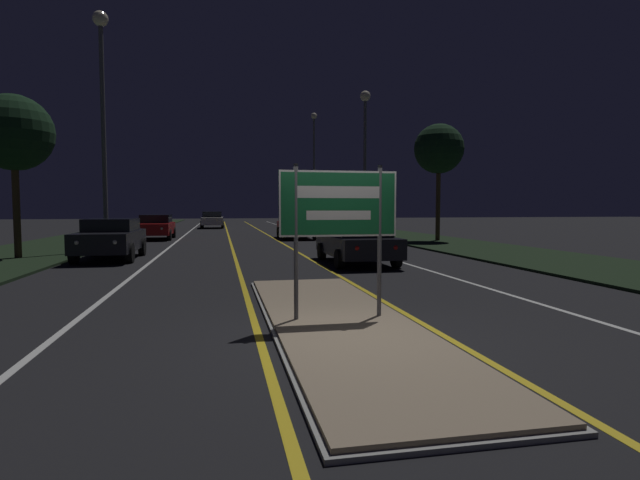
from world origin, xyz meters
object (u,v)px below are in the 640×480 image
car_receding_0 (357,242)px  car_approaching_2 (212,219)px  streetlight_right_far (314,155)px  highway_sign (339,211)px  streetlight_left_near (102,87)px  car_approaching_0 (111,238)px  streetlight_right_near (365,135)px  car_receding_1 (296,226)px  car_approaching_1 (156,226)px

car_receding_0 → car_approaching_2: bearing=99.6°
streetlight_right_far → highway_sign: bearing=-100.0°
streetlight_left_near → streetlight_right_far: bearing=60.0°
highway_sign → car_approaching_0: highway_sign is taller
highway_sign → streetlight_right_near: bearing=72.5°
car_receding_1 → car_approaching_0: car_approaching_0 is taller
streetlight_right_near → streetlight_right_far: bearing=90.5°
streetlight_left_near → car_receding_0: size_ratio=2.20×
highway_sign → streetlight_left_near: 16.31m
highway_sign → car_approaching_0: 12.71m
streetlight_right_far → car_approaching_0: size_ratio=2.34×
highway_sign → streetlight_right_far: size_ratio=0.24×
streetlight_right_far → streetlight_left_near: bearing=-120.0°
streetlight_right_near → car_approaching_0: 16.54m
streetlight_left_near → streetlight_right_far: 25.92m
car_approaching_0 → car_approaching_1: car_approaching_0 is taller
streetlight_right_far → car_receding_0: streetlight_right_far is taller
streetlight_right_far → car_receding_0: size_ratio=2.33×
streetlight_right_far → car_approaching_1: size_ratio=2.33×
streetlight_left_near → streetlight_right_near: 14.75m
streetlight_right_far → car_approaching_0: bearing=-115.7°
highway_sign → car_approaching_0: (-5.72, 11.30, -1.03)m
streetlight_left_near → car_approaching_2: 25.44m
car_receding_1 → car_approaching_2: car_approaching_2 is taller
car_receding_0 → streetlight_right_near: bearing=72.5°
car_approaching_2 → car_receding_0: bearing=-80.4°
highway_sign → car_approaching_1: bearing=103.7°
streetlight_left_near → car_receding_0: (9.05, -5.94, -6.00)m
car_receding_0 → car_approaching_1: 16.78m
streetlight_right_near → car_approaching_1: (-12.16, 1.92, -5.37)m
streetlight_right_far → streetlight_right_near: bearing=-89.5°
highway_sign → car_receding_0: bearing=72.5°
car_receding_0 → car_approaching_2: car_approaching_2 is taller
car_receding_1 → streetlight_left_near: bearing=-139.8°
streetlight_right_near → car_approaching_1: streetlight_right_near is taller
streetlight_left_near → streetlight_right_near: (13.07, 6.81, -0.60)m
streetlight_right_near → car_approaching_0: bearing=-141.9°
streetlight_right_far → car_receding_0: bearing=-97.8°
streetlight_right_far → car_receding_1: 16.34m
streetlight_right_far → car_approaching_2: 10.92m
highway_sign → car_approaching_2: (-2.56, 38.57, -1.02)m
car_receding_0 → car_approaching_2: (-5.15, 30.37, 0.06)m
streetlight_right_far → car_approaching_2: size_ratio=2.28×
car_approaching_0 → streetlight_right_far: bearing=64.3°
highway_sign → streetlight_left_near: streetlight_left_near is taller
streetlight_left_near → car_approaching_2: (3.91, 24.43, -5.94)m
streetlight_right_near → car_approaching_2: bearing=117.5°
streetlight_left_near → car_approaching_1: streetlight_left_near is taller
car_approaching_1 → car_approaching_0: bearing=-90.8°
streetlight_right_far → car_approaching_2: bearing=167.7°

